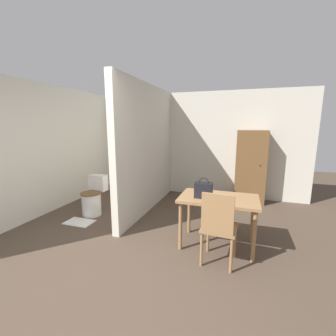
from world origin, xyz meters
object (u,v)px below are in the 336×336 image
at_px(dining_table, 218,203).
at_px(handbag, 203,190).
at_px(wooden_chair, 219,226).
at_px(wooden_cabinet, 251,167).
at_px(toilet, 93,198).

bearing_deg(dining_table, handbag, -156.05).
xyz_separation_m(wooden_chair, handbag, (-0.26, 0.37, 0.32)).
xyz_separation_m(handbag, wooden_cabinet, (0.68, 2.26, -0.03)).
distance_m(handbag, wooden_cabinet, 2.36).
bearing_deg(toilet, dining_table, -10.40).
relative_size(wooden_chair, wooden_cabinet, 0.59).
relative_size(dining_table, toilet, 1.45).
height_order(wooden_chair, handbag, handbag).
distance_m(wooden_chair, toilet, 2.65).
distance_m(toilet, handbag, 2.35).
bearing_deg(handbag, wooden_chair, -55.67).
xyz_separation_m(toilet, wooden_cabinet, (2.90, 1.72, 0.49)).
height_order(toilet, wooden_cabinet, wooden_cabinet).
height_order(toilet, handbag, handbag).
relative_size(dining_table, handbag, 3.76).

